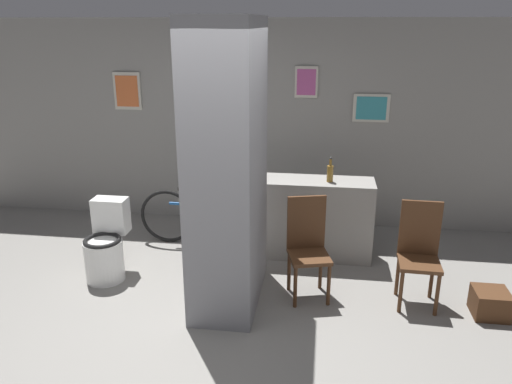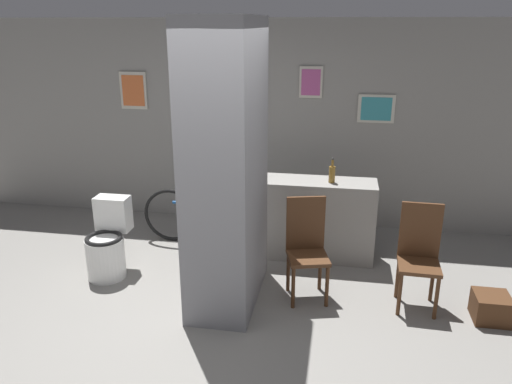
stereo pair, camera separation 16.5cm
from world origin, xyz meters
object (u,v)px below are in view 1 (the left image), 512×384
Objects in this scene: toilet at (106,247)px; bottle_tall at (330,173)px; bicycle at (206,217)px; chair_by_doorway at (419,251)px; chair_near_pillar at (308,244)px.

toilet is 2.91× the size of bottle_tall.
chair_by_doorway is at bearing -23.48° from bicycle.
chair_by_doorway is 0.61× the size of bicycle.
chair_by_doorway is 1.28m from bottle_tall.
toilet is 3.12m from chair_by_doorway.
toilet is 1.26m from bicycle.
chair_by_doorway is 2.49m from bicycle.
chair_by_doorway is at bearing -14.29° from chair_near_pillar.
chair_by_doorway is at bearing -0.99° from toilet.
toilet is 0.81× the size of chair_near_pillar.
bicycle is at bearing 126.51° from chair_near_pillar.
bicycle is (0.84, 0.93, 0.01)m from toilet.
chair_by_doorway is 3.57× the size of bottle_tall.
bottle_tall is at bearing -5.94° from bicycle.
toilet is 0.50× the size of bicycle.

